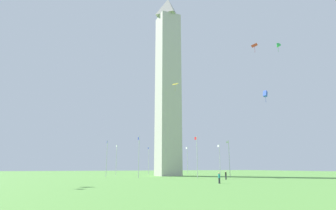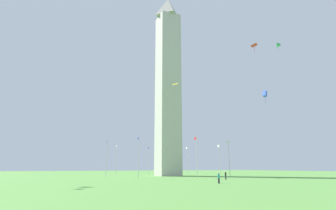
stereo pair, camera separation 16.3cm
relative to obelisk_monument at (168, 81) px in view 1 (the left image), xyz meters
name	(u,v)px [view 1 (the left image)]	position (x,y,z in m)	size (l,w,h in m)	color
ground_plane	(168,176)	(0.00, 0.00, -28.50)	(260.00, 260.00, 0.00)	#548C3D
obelisk_monument	(168,81)	(0.00, 0.00, 0.00)	(6.27, 6.27, 57.01)	#B7B2A8
flagpole_n	(149,159)	(17.62, 0.00, -23.36)	(1.12, 0.14, 9.49)	silver
flagpole_ne	(116,158)	(12.47, 12.42, -23.36)	(1.12, 0.14, 9.49)	silver
flagpole_e	(107,157)	(0.05, 17.57, -23.36)	(1.12, 0.14, 9.49)	silver
flagpole_se	(139,155)	(-12.37, 12.42, -23.36)	(1.12, 0.14, 9.49)	silver
flagpole_s	(197,155)	(-17.52, 0.00, -23.36)	(1.12, 0.14, 9.49)	silver
flagpole_sw	(229,157)	(-12.37, -12.42, -23.36)	(1.12, 0.14, 9.49)	silver
flagpole_w	(220,158)	(0.05, -17.57, -23.36)	(1.12, 0.14, 9.49)	silver
flagpole_nw	(187,159)	(12.47, -12.42, -23.36)	(1.12, 0.14, 9.49)	silver
person_black_shirt	(226,175)	(-26.11, -1.78, -27.69)	(0.32, 0.32, 1.65)	#2D2D38
person_teal_shirt	(219,178)	(-36.92, 6.79, -27.69)	(0.32, 0.32, 1.65)	#2D2D38
kite_blue_box	(265,94)	(-39.96, -0.77, -14.36)	(0.79, 0.93, 2.00)	blue
kite_red_diamond	(254,46)	(-34.32, -4.32, -2.65)	(1.60, 1.60, 1.79)	red
kite_yellow_diamond	(175,84)	(-8.69, 1.46, -3.88)	(2.02, 2.01, 2.46)	yellow
kite_green_delta	(278,46)	(-33.09, -11.74, -0.85)	(1.36, 1.20, 1.93)	green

